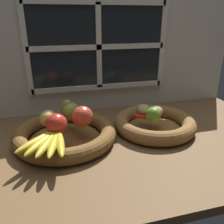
{
  "coord_description": "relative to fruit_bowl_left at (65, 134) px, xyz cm",
  "views": [
    {
      "loc": [
        -23.04,
        -81.95,
        44.06
      ],
      "look_at": [
        -1.25,
        -0.67,
        9.81
      ],
      "focal_mm": 37.7,
      "sensor_mm": 36.0,
      "label": 1
    }
  ],
  "objects": [
    {
      "name": "pear_brown",
      "position": [
        2.0,
        6.91,
        7.23
      ],
      "size": [
        6.29,
        6.38,
        8.27
      ],
      "primitive_type": "ellipsoid",
      "rotation": [
        0.0,
        0.0,
        4.91
      ],
      "color": "olive",
      "rests_on": "fruit_bowl_left"
    },
    {
      "name": "apple_red_right",
      "position": [
        6.76,
        -1.28,
        7.04
      ],
      "size": [
        7.89,
        7.89,
        7.89
      ],
      "primitive_type": "sphere",
      "color": "#CC422D",
      "rests_on": "fruit_bowl_left"
    },
    {
      "name": "back_wall",
      "position": [
        19.64,
        30.44,
        25.16
      ],
      "size": [
        140.0,
        4.6,
        55.0
      ],
      "color": "silver",
      "rests_on": "ground_plane"
    },
    {
      "name": "banana_bunch_front",
      "position": [
        -5.81,
        -12.71,
        4.44
      ],
      "size": [
        15.47,
        19.29,
        2.7
      ],
      "color": "gold",
      "rests_on": "fruit_bowl_left"
    },
    {
      "name": "potato_oblong",
      "position": [
        32.73,
        3.16,
        5.39
      ],
      "size": [
        7.1,
        7.72,
        4.59
      ],
      "primitive_type": "ellipsoid",
      "rotation": [
        0.0,
        0.0,
        4.49
      ],
      "color": "tan",
      "rests_on": "fruit_bowl_right"
    },
    {
      "name": "fruit_bowl_right",
      "position": [
        36.79,
        0.0,
        0.01
      ],
      "size": [
        33.62,
        33.62,
        5.81
      ],
      "color": "brown",
      "rests_on": "ground_plane"
    },
    {
      "name": "ground_plane",
      "position": [
        19.64,
        0.67,
        -4.22
      ],
      "size": [
        140.0,
        90.0,
        3.0
      ],
      "primitive_type": "cube",
      "color": "brown"
    },
    {
      "name": "apple_red_front",
      "position": [
        -2.92,
        -5.34,
        6.88
      ],
      "size": [
        7.58,
        7.58,
        7.58
      ],
      "primitive_type": "sphere",
      "color": "red",
      "rests_on": "fruit_bowl_left"
    },
    {
      "name": "potato_large",
      "position": [
        36.79,
        0.0,
        5.45
      ],
      "size": [
        6.56,
        5.86,
        4.72
      ],
      "primitive_type": "ellipsoid",
      "rotation": [
        0.0,
        0.0,
        3.17
      ],
      "color": "tan",
      "rests_on": "fruit_bowl_right"
    },
    {
      "name": "chili_pepper",
      "position": [
        34.09,
        -3.11,
        3.97
      ],
      "size": [
        12.79,
        9.39,
        1.75
      ],
      "primitive_type": "cone",
      "rotation": [
        0.0,
        1.57,
        -0.59
      ],
      "color": "red",
      "rests_on": "fruit_bowl_right"
    },
    {
      "name": "apple_green_back",
      "position": [
        3.15,
        6.24,
        6.7
      ],
      "size": [
        7.22,
        7.22,
        7.22
      ],
      "primitive_type": "sphere",
      "color": "#7AA338",
      "rests_on": "fruit_bowl_left"
    },
    {
      "name": "lime_near",
      "position": [
        33.87,
        -4.38,
        6.09
      ],
      "size": [
        6.0,
        6.0,
        6.0
      ],
      "primitive_type": "sphere",
      "color": "olive",
      "rests_on": "fruit_bowl_right"
    },
    {
      "name": "fruit_bowl_left",
      "position": [
        0.0,
        0.0,
        0.0
      ],
      "size": [
        38.61,
        38.61,
        5.81
      ],
      "color": "brown",
      "rests_on": "ground_plane"
    },
    {
      "name": "apple_golden_left",
      "position": [
        -5.55,
        1.64,
        6.31
      ],
      "size": [
        6.43,
        6.43,
        6.43
      ],
      "primitive_type": "sphere",
      "color": "#DBB756",
      "rests_on": "fruit_bowl_left"
    }
  ]
}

